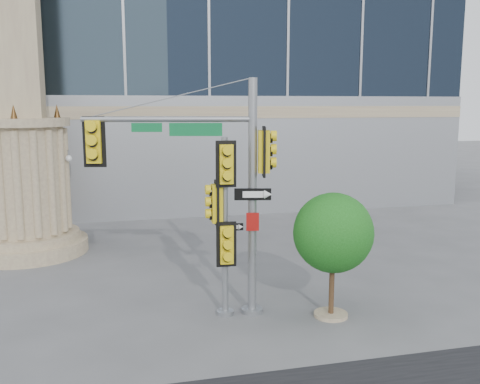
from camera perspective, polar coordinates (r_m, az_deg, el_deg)
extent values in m
plane|color=#545456|center=(13.63, -0.37, -14.87)|extent=(120.00, 120.00, 0.00)
cylinder|color=gray|center=(21.97, -21.63, -5.40)|extent=(4.40, 4.40, 0.50)
cylinder|color=gray|center=(21.88, -21.70, -4.38)|extent=(3.80, 3.80, 0.30)
cylinder|color=gray|center=(21.50, -22.04, 1.20)|extent=(3.00, 3.00, 4.00)
cylinder|color=gray|center=(21.33, -22.40, 6.92)|extent=(3.50, 3.50, 0.30)
cone|color=#472D14|center=(21.17, -18.95, 8.19)|extent=(0.24, 0.24, 0.50)
cylinder|color=slate|center=(14.86, 1.29, -12.49)|extent=(0.58, 0.58, 0.13)
cylinder|color=slate|center=(14.02, 1.34, -0.78)|extent=(0.23, 0.23, 6.26)
cylinder|color=slate|center=(13.88, -7.78, 7.70)|extent=(4.30, 1.11, 0.15)
cube|color=#0C6530|center=(13.81, -4.74, 6.66)|extent=(1.33, 0.34, 0.33)
cube|color=yellow|center=(14.25, -15.28, 5.19)|extent=(0.62, 0.41, 1.30)
cube|color=yellow|center=(13.87, 2.57, 4.32)|extent=(0.41, 0.62, 1.30)
cube|color=black|center=(13.84, 1.36, -0.25)|extent=(0.94, 0.24, 0.31)
cube|color=#9B110E|center=(13.98, 1.35, -3.20)|extent=(0.33, 0.10, 0.48)
cylinder|color=slate|center=(14.74, -1.58, -12.71)|extent=(0.46, 0.46, 0.11)
cylinder|color=slate|center=(14.03, -1.63, -3.88)|extent=(0.17, 0.17, 4.76)
cube|color=yellow|center=(13.54, -1.51, 3.00)|extent=(0.53, 0.29, 1.19)
cube|color=yellow|center=(13.86, -2.49, -1.24)|extent=(0.29, 0.53, 1.19)
cube|color=yellow|center=(13.93, -1.47, -5.60)|extent=(0.53, 0.29, 1.19)
cube|color=black|center=(13.94, -0.85, -3.77)|extent=(0.59, 0.05, 0.19)
cylinder|color=gray|center=(14.81, 9.66, -12.76)|extent=(0.90, 0.90, 0.10)
cylinder|color=#382314|center=(14.52, 9.75, -9.66)|extent=(0.14, 0.14, 1.79)
sphere|color=#155112|center=(14.13, 9.91, -4.29)|extent=(2.09, 2.09, 2.09)
sphere|color=#155112|center=(14.60, 11.10, -5.09)|extent=(1.30, 1.30, 1.30)
sphere|color=#155112|center=(13.83, 8.97, -5.63)|extent=(1.10, 1.10, 1.10)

